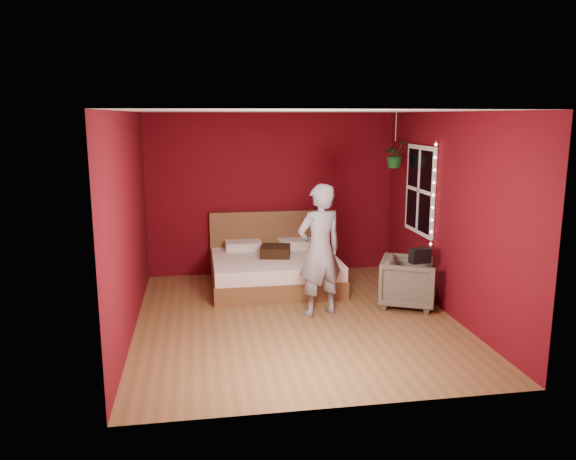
# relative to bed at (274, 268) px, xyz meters

# --- Properties ---
(floor) EXTENTS (4.50, 4.50, 0.00)m
(floor) POSITION_rel_bed_xyz_m (0.07, -1.49, -0.27)
(floor) COLOR brown
(floor) RESTS_ON ground
(room_walls) EXTENTS (4.04, 4.54, 2.62)m
(room_walls) POSITION_rel_bed_xyz_m (0.07, -1.49, 1.41)
(room_walls) COLOR #580911
(room_walls) RESTS_ON ground
(window) EXTENTS (0.05, 0.97, 1.27)m
(window) POSITION_rel_bed_xyz_m (2.04, -0.59, 1.23)
(window) COLOR white
(window) RESTS_ON room_walls
(fairy_lights) EXTENTS (0.04, 0.04, 1.45)m
(fairy_lights) POSITION_rel_bed_xyz_m (2.01, -1.11, 1.23)
(fairy_lights) COLOR silver
(fairy_lights) RESTS_ON room_walls
(bed) EXTENTS (1.88, 1.60, 1.03)m
(bed) POSITION_rel_bed_xyz_m (0.00, 0.00, 0.00)
(bed) COLOR brown
(bed) RESTS_ON ground
(person) EXTENTS (0.72, 0.58, 1.72)m
(person) POSITION_rel_bed_xyz_m (0.40, -1.37, 0.59)
(person) COLOR gray
(person) RESTS_ON ground
(armchair) EXTENTS (0.96, 0.95, 0.67)m
(armchair) POSITION_rel_bed_xyz_m (1.67, -1.23, 0.06)
(armchair) COLOR #605C4B
(armchair) RESTS_ON ground
(handbag) EXTENTS (0.29, 0.18, 0.19)m
(handbag) POSITION_rel_bed_xyz_m (1.72, -1.46, 0.49)
(handbag) COLOR black
(handbag) RESTS_ON armchair
(throw_pillow) EXTENTS (0.52, 0.52, 0.16)m
(throw_pillow) POSITION_rel_bed_xyz_m (0.02, -0.05, 0.28)
(throw_pillow) COLOR #311D10
(throw_pillow) RESTS_ON bed
(hanging_plant) EXTENTS (0.46, 0.44, 0.83)m
(hanging_plant) POSITION_rel_bed_xyz_m (1.85, -0.04, 1.70)
(hanging_plant) COLOR silver
(hanging_plant) RESTS_ON room_walls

